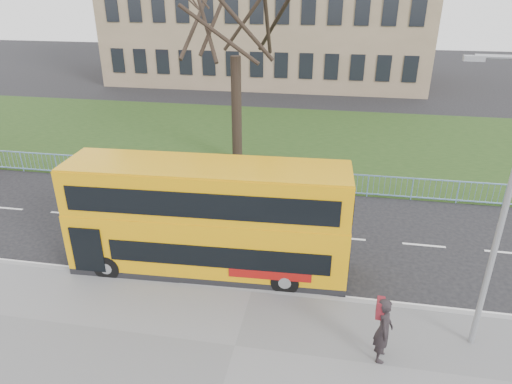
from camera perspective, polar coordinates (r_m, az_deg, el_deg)
ground at (r=16.54m, az=0.51°, el=-9.22°), size 120.00×120.00×0.00m
kerb at (r=15.26m, az=-0.49°, el=-12.22°), size 80.00×0.20×0.14m
grass_verge at (r=29.39m, az=5.23°, el=6.47°), size 80.00×15.40×0.08m
guard_railing at (r=22.04m, az=3.40°, el=1.52°), size 40.00×0.12×1.10m
bare_tree at (r=24.21m, az=-2.63°, el=19.18°), size 9.52×9.52×13.60m
civic_building at (r=49.10m, az=1.75°, el=22.23°), size 30.00×15.00×14.00m
yellow_bus at (r=15.37m, az=-6.05°, el=-3.12°), size 9.42×2.62×3.91m
pedestrian at (r=12.77m, az=15.65°, el=-16.24°), size 0.51×0.72×1.89m
street_lamp at (r=12.45m, az=28.32°, el=-1.52°), size 1.64×0.25×7.74m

